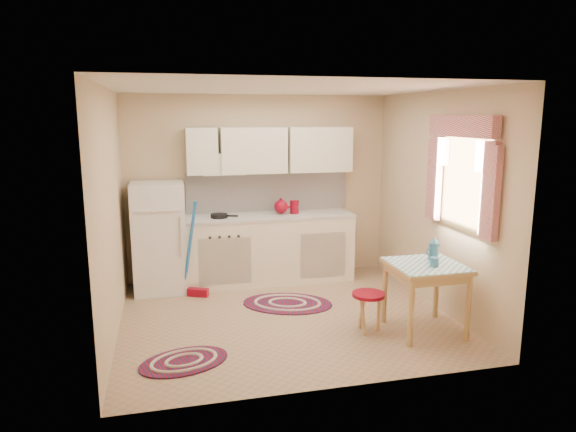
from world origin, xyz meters
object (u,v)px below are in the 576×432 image
at_px(stool, 368,312).
at_px(base_cabinets, 269,250).
at_px(table, 425,298).
at_px(fridge, 159,237).

bearing_deg(stool, base_cabinets, 109.55).
height_order(table, stool, table).
bearing_deg(table, fridge, 143.77).
distance_m(base_cabinets, table, 2.37).
height_order(base_cabinets, table, base_cabinets).
height_order(fridge, table, fridge).
relative_size(base_cabinets, table, 3.12).
bearing_deg(stool, fridge, 138.77).
bearing_deg(base_cabinets, fridge, -178.00).
bearing_deg(stool, table, -11.76).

